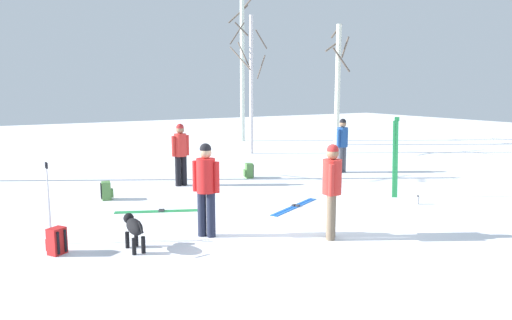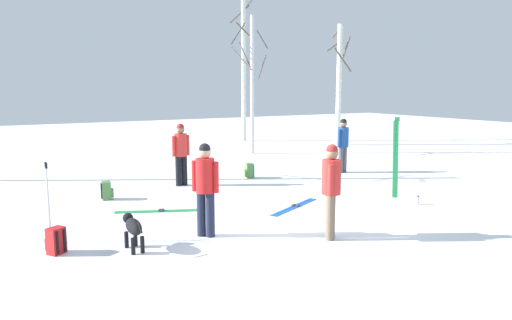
# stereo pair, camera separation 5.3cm
# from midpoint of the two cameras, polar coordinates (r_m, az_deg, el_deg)

# --- Properties ---
(ground_plane) EXTENTS (60.00, 60.00, 0.00)m
(ground_plane) POSITION_cam_midpoint_polar(r_m,az_deg,el_deg) (9.49, 3.98, -7.92)
(ground_plane) COLOR white
(person_0) EXTENTS (0.51, 0.34, 1.72)m
(person_0) POSITION_cam_midpoint_polar(r_m,az_deg,el_deg) (15.42, 10.38, 2.13)
(person_0) COLOR #4C4C56
(person_0) RESTS_ON ground_plane
(person_1) EXTENTS (0.39, 0.41, 1.72)m
(person_1) POSITION_cam_midpoint_polar(r_m,az_deg,el_deg) (8.64, 9.09, -2.96)
(person_1) COLOR #72604C
(person_1) RESTS_ON ground_plane
(person_2) EXTENTS (0.52, 0.34, 1.72)m
(person_2) POSITION_cam_midpoint_polar(r_m,az_deg,el_deg) (13.31, -8.79, 1.14)
(person_2) COLOR black
(person_2) RESTS_ON ground_plane
(person_3) EXTENTS (0.38, 0.41, 1.72)m
(person_3) POSITION_cam_midpoint_polar(r_m,az_deg,el_deg) (8.71, -5.86, -2.81)
(person_3) COLOR #1E2338
(person_3) RESTS_ON ground_plane
(dog) EXTENTS (0.23, 0.90, 0.57)m
(dog) POSITION_cam_midpoint_polar(r_m,az_deg,el_deg) (8.35, -14.21, -7.74)
(dog) COLOR black
(dog) RESTS_ON ground_plane
(ski_pair_planted_0) EXTENTS (0.16, 0.11, 1.99)m
(ski_pair_planted_0) POSITION_cam_midpoint_polar(r_m,az_deg,el_deg) (12.20, 16.35, 0.24)
(ski_pair_planted_0) COLOR green
(ski_pair_planted_0) RESTS_ON ground_plane
(ski_pair_lying_0) EXTENTS (1.77, 1.01, 0.05)m
(ski_pair_lying_0) POSITION_cam_midpoint_polar(r_m,az_deg,el_deg) (11.00, 4.74, -5.54)
(ski_pair_lying_0) COLOR blue
(ski_pair_lying_0) RESTS_ON ground_plane
(ski_pair_lying_1) EXTENTS (1.82, 0.92, 0.05)m
(ski_pair_lying_1) POSITION_cam_midpoint_polar(r_m,az_deg,el_deg) (10.79, -11.27, -5.97)
(ski_pair_lying_1) COLOR green
(ski_pair_lying_1) RESTS_ON ground_plane
(ski_poles_0) EXTENTS (0.07, 0.20, 1.42)m
(ski_poles_0) POSITION_cam_midpoint_polar(r_m,az_deg,el_deg) (9.10, -23.28, -4.39)
(ski_poles_0) COLOR #B2B2BC
(ski_poles_0) RESTS_ON ground_plane
(backpack_0) EXTENTS (0.33, 0.34, 0.44)m
(backpack_0) POSITION_cam_midpoint_polar(r_m,az_deg,el_deg) (8.60, -22.50, -8.86)
(backpack_0) COLOR red
(backpack_0) RESTS_ON ground_plane
(backpack_1) EXTENTS (0.31, 0.29, 0.44)m
(backpack_1) POSITION_cam_midpoint_polar(r_m,az_deg,el_deg) (12.19, -17.17, -3.51)
(backpack_1) COLOR #4C7F3F
(backpack_1) RESTS_ON ground_plane
(backpack_2) EXTENTS (0.32, 0.30, 0.44)m
(backpack_2) POSITION_cam_midpoint_polar(r_m,az_deg,el_deg) (14.38, -0.71, -1.29)
(backpack_2) COLOR #4C7F3F
(backpack_2) RESTS_ON ground_plane
(water_bottle_0) EXTENTS (0.07, 0.07, 0.21)m
(water_bottle_0) POSITION_cam_midpoint_polar(r_m,az_deg,el_deg) (11.81, 18.80, -4.56)
(water_bottle_0) COLOR silver
(water_bottle_0) RESTS_ON ground_plane
(birch_tree_1) EXTENTS (1.53, 1.62, 5.49)m
(birch_tree_1) POSITION_cam_midpoint_polar(r_m,az_deg,el_deg) (19.45, -0.42, 9.34)
(birch_tree_1) COLOR silver
(birch_tree_1) RESTS_ON ground_plane
(birch_tree_2) EXTENTS (1.09, 1.20, 8.18)m
(birch_tree_2) POSITION_cam_midpoint_polar(r_m,az_deg,el_deg) (24.09, -1.40, 11.90)
(birch_tree_2) COLOR silver
(birch_tree_2) RESTS_ON ground_plane
(birch_tree_3) EXTENTS (1.03, 1.06, 5.57)m
(birch_tree_3) POSITION_cam_midpoint_polar(r_m,az_deg,el_deg) (22.69, 9.90, 9.07)
(birch_tree_3) COLOR silver
(birch_tree_3) RESTS_ON ground_plane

